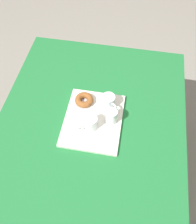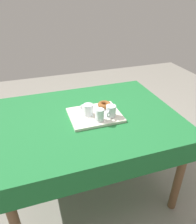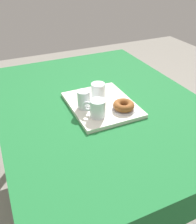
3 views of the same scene
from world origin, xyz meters
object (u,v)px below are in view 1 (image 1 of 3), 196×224
Objects in this scene: serving_tray at (93,120)px; tea_mug_left at (90,123)px; tea_mug_right at (108,102)px; donut_plate_left at (84,102)px; dining_table at (90,137)px; sugar_donut_left at (84,100)px; water_glass_near at (111,117)px.

tea_mug_left is at bearing 173.94° from serving_tray.
serving_tray is 0.07m from tea_mug_left.
tea_mug_right is 0.83× the size of donut_plate_left.
dining_table is 0.22m from sugar_donut_left.
serving_tray is 4.12× the size of water_glass_near.
tea_mug_left is 0.96× the size of sugar_donut_left.
sugar_donut_left is at bearing 60.25° from water_glass_near.
water_glass_near is at bearing -86.72° from serving_tray.
serving_tray is at bearing -145.25° from donut_plate_left.
tea_mug_right is at bearing -90.55° from donut_plate_left.
dining_table is 0.21m from donut_plate_left.
sugar_donut_left is at bearing 34.75° from serving_tray.
donut_plate_left is at bearing 34.75° from serving_tray.
tea_mug_right reaches higher than donut_plate_left.
dining_table is at bearing -159.76° from donut_plate_left.
tea_mug_right is (0.10, -0.07, 0.05)m from serving_tray.
tea_mug_right is 0.10m from water_glass_near.
serving_tray is 3.64× the size of sugar_donut_left.
serving_tray is (0.06, -0.01, 0.10)m from dining_table.
donut_plate_left is (0.10, 0.17, -0.04)m from water_glass_near.
serving_tray is at bearing 145.91° from tea_mug_right.
water_glass_near is (-0.10, -0.03, 0.00)m from tea_mug_right.
sugar_donut_left is (0.16, 0.06, 0.14)m from dining_table.
serving_tray is at bearing -12.40° from dining_table.
sugar_donut_left reaches higher than serving_tray.
donut_plate_left is (0.16, 0.07, -0.04)m from tea_mug_left.
water_glass_near is (0.01, -0.10, 0.05)m from serving_tray.
tea_mug_left is at bearing -156.83° from sugar_donut_left.
tea_mug_left is (0.01, -0.01, 0.15)m from dining_table.
dining_table is at bearing 119.30° from water_glass_near.
tea_mug_left is 0.17m from donut_plate_left.
water_glass_near reaches higher than dining_table.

